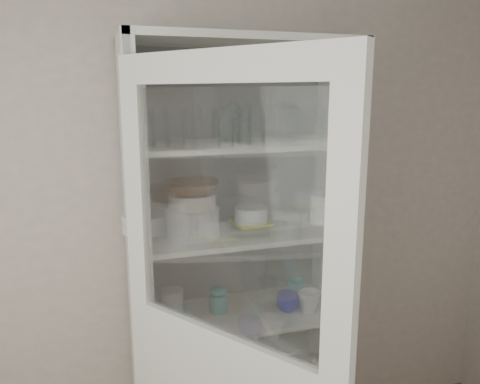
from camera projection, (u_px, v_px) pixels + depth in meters
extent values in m
cube|color=#AAA39A|center=(187.00, 213.00, 2.27)|extent=(3.60, 0.02, 2.60)
cube|color=silver|center=(134.00, 286.00, 2.03)|extent=(0.03, 0.45, 2.10)
cube|color=silver|center=(333.00, 262.00, 2.32)|extent=(0.03, 0.45, 2.10)
cube|color=slate|center=(227.00, 258.00, 2.37)|extent=(1.00, 0.03, 2.10)
cube|color=silver|center=(240.00, 41.00, 1.96)|extent=(1.00, 0.45, 0.03)
cube|color=silver|center=(241.00, 314.00, 2.20)|extent=(0.94, 0.42, 0.02)
cube|color=silver|center=(241.00, 233.00, 2.12)|extent=(0.94, 0.42, 0.02)
cube|color=silver|center=(241.00, 145.00, 2.04)|extent=(0.94, 0.42, 0.02)
cube|color=silver|center=(222.00, 66.00, 1.36)|extent=(0.54, 0.77, 0.10)
cube|color=silver|center=(138.00, 197.00, 1.70)|extent=(0.08, 0.10, 0.80)
cube|color=silver|center=(343.00, 240.00, 1.21)|extent=(0.08, 0.10, 0.80)
cube|color=silver|center=(223.00, 215.00, 1.45)|extent=(0.42, 0.60, 0.78)
cylinder|color=silver|center=(161.00, 129.00, 1.80)|extent=(0.09, 0.09, 0.15)
cylinder|color=silver|center=(175.00, 128.00, 1.81)|extent=(0.08, 0.08, 0.16)
cylinder|color=silver|center=(226.00, 130.00, 1.86)|extent=(0.09, 0.09, 0.13)
cylinder|color=silver|center=(245.00, 130.00, 1.93)|extent=(0.07, 0.07, 0.12)
cylinder|color=silver|center=(257.00, 127.00, 1.92)|extent=(0.09, 0.09, 0.15)
cylinder|color=silver|center=(288.00, 127.00, 1.94)|extent=(0.07, 0.07, 0.14)
cylinder|color=silver|center=(330.00, 125.00, 2.02)|extent=(0.10, 0.10, 0.15)
cylinder|color=silver|center=(145.00, 127.00, 1.90)|extent=(0.10, 0.10, 0.15)
cylinder|color=silver|center=(177.00, 126.00, 1.95)|extent=(0.07, 0.07, 0.15)
cylinder|color=silver|center=(244.00, 125.00, 2.06)|extent=(0.07, 0.07, 0.15)
cylinder|color=silver|center=(230.00, 124.00, 2.02)|extent=(0.08, 0.08, 0.16)
cylinder|color=silver|center=(193.00, 222.00, 2.02)|extent=(0.23, 0.23, 0.13)
cylinder|color=silver|center=(146.00, 222.00, 2.09)|extent=(0.21, 0.21, 0.08)
cylinder|color=silver|center=(192.00, 201.00, 2.00)|extent=(0.25, 0.25, 0.06)
imported|color=#4D2C15|center=(192.00, 188.00, 1.99)|extent=(0.27, 0.27, 0.06)
cylinder|color=silver|center=(251.00, 226.00, 2.16)|extent=(0.44, 0.44, 0.02)
cube|color=yellow|center=(251.00, 222.00, 2.16)|extent=(0.17, 0.17, 0.01)
cylinder|color=silver|center=(251.00, 214.00, 2.15)|extent=(0.18, 0.18, 0.07)
cylinder|color=silver|center=(324.00, 209.00, 2.22)|extent=(0.13, 0.13, 0.14)
imported|color=#171DA3|center=(288.00, 302.00, 2.21)|extent=(0.11, 0.11, 0.09)
imported|color=teal|center=(296.00, 289.00, 2.35)|extent=(0.11, 0.11, 0.09)
imported|color=silver|center=(309.00, 302.00, 2.19)|extent=(0.13, 0.13, 0.10)
cylinder|color=teal|center=(219.00, 303.00, 2.20)|extent=(0.09, 0.09, 0.09)
ellipsoid|color=teal|center=(218.00, 293.00, 2.19)|extent=(0.09, 0.09, 0.02)
cylinder|color=#AAAEC0|center=(188.00, 324.00, 2.05)|extent=(0.10, 0.10, 0.04)
cylinder|color=silver|center=(172.00, 302.00, 2.16)|extent=(0.11, 0.11, 0.12)
cube|color=gray|center=(281.00, 372.00, 2.36)|extent=(0.23, 0.19, 0.06)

